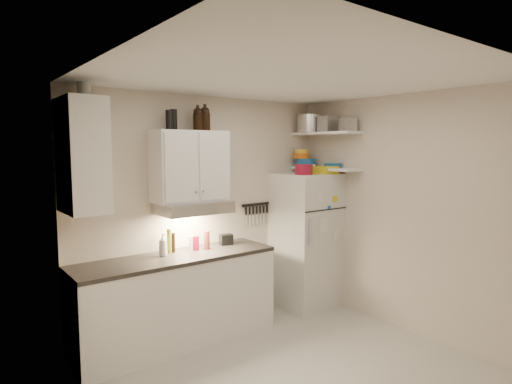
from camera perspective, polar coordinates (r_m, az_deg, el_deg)
floor at (r=4.20m, az=5.22°, el=-22.97°), size 3.20×3.00×0.02m
ceiling at (r=3.73m, az=5.60°, el=15.01°), size 3.20×3.00×0.02m
back_wall at (r=4.95m, az=-6.63°, el=-2.49°), size 3.20×0.02×2.60m
left_wall at (r=2.93m, az=-18.60°, el=-8.57°), size 0.02×3.00×2.60m
right_wall at (r=4.98m, az=19.09°, el=-2.73°), size 0.02×3.00×2.60m
base_cabinet at (r=4.63m, az=-10.47°, el=-14.11°), size 2.10×0.60×0.88m
countertop at (r=4.50m, az=-10.58°, el=-8.59°), size 2.10×0.62×0.04m
upper_cabinet at (r=4.60m, az=-8.79°, el=3.42°), size 0.80×0.33×0.75m
side_cabinet at (r=4.04m, az=-22.15°, el=4.51°), size 0.33×0.55×1.00m
range_hood at (r=4.58m, az=-8.31°, el=-2.05°), size 0.76×0.46×0.12m
fridge at (r=5.51m, az=6.64°, el=-6.39°), size 0.70×0.68×1.70m
shelf_hi at (r=5.44m, az=9.33°, el=7.72°), size 0.30×0.95×0.03m
shelf_lo at (r=5.44m, az=9.26°, el=3.09°), size 0.30×0.95×0.03m
knife_strip at (r=5.32m, az=-0.01°, el=-1.66°), size 0.42×0.02×0.03m
dutch_oven at (r=5.16m, az=6.39°, el=3.00°), size 0.23×0.23×0.12m
book_stack at (r=5.36m, az=9.14°, el=2.92°), size 0.24×0.29×0.09m
spice_jar at (r=5.41m, az=7.54°, el=3.07°), size 0.09×0.09×0.11m
stock_pot at (r=5.57m, az=7.14°, el=9.02°), size 0.33×0.33×0.22m
tin_a at (r=5.42m, az=9.52°, el=8.92°), size 0.20×0.18×0.20m
tin_b at (r=5.26m, az=12.16°, el=8.76°), size 0.20×0.20×0.16m
bowl_teal at (r=5.62m, az=6.66°, el=3.91°), size 0.27×0.27×0.11m
bowl_orange at (r=5.60m, az=6.10°, el=4.80°), size 0.22×0.22×0.06m
bowl_yellow at (r=5.60m, az=6.11°, el=5.41°), size 0.17×0.17×0.05m
plates at (r=5.43m, az=10.23°, el=3.51°), size 0.28×0.28×0.05m
growler_a at (r=4.63m, az=-7.77°, el=9.63°), size 0.11×0.11×0.25m
growler_b at (r=4.67m, az=-6.81°, el=9.70°), size 0.14×0.14×0.26m
thermos_a at (r=4.60m, az=-10.94°, el=9.42°), size 0.09×0.09×0.22m
thermos_b at (r=4.44m, az=-11.52°, el=9.40°), size 0.07×0.07×0.20m
side_jar at (r=4.20m, az=-21.95°, el=12.44°), size 0.14×0.14×0.15m
soap_bottle at (r=4.48m, az=-12.31°, el=-6.74°), size 0.12×0.12×0.26m
pepper_mill at (r=4.70m, az=-6.58°, el=-6.38°), size 0.08×0.08×0.20m
oil_bottle at (r=4.60m, az=-11.49°, el=-6.41°), size 0.06×0.06×0.26m
vinegar_bottle at (r=4.62m, az=-10.99°, el=-6.62°), size 0.05×0.05×0.21m
clear_bottle at (r=4.68m, az=-8.61°, el=-6.73°), size 0.05×0.05×0.16m
red_jar at (r=4.69m, az=-8.08°, el=-6.72°), size 0.08×0.08×0.16m
caddy at (r=4.91m, az=-3.99°, el=-6.34°), size 0.16×0.13×0.12m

